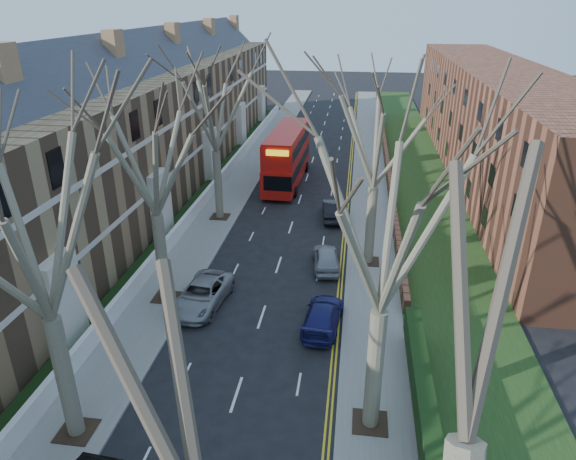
% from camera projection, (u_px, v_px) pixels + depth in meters
% --- Properties ---
extents(pavement_left, '(3.00, 102.00, 0.12)m').
position_uv_depth(pavement_left, '(246.00, 174.00, 49.99)').
color(pavement_left, slate).
rests_on(pavement_left, ground).
extents(pavement_right, '(3.00, 102.00, 0.12)m').
position_uv_depth(pavement_right, '(370.00, 179.00, 48.51)').
color(pavement_right, slate).
rests_on(pavement_right, ground).
extents(terrace_left, '(9.70, 78.00, 13.60)m').
position_uv_depth(terrace_left, '(130.00, 136.00, 41.46)').
color(terrace_left, brown).
rests_on(terrace_left, ground).
extents(flats_right, '(13.97, 54.00, 10.00)m').
position_uv_depth(flats_right, '(495.00, 122.00, 48.69)').
color(flats_right, brown).
rests_on(flats_right, ground).
extents(front_wall_left, '(0.30, 78.00, 1.00)m').
position_uv_depth(front_wall_left, '(206.00, 196.00, 42.73)').
color(front_wall_left, white).
rests_on(front_wall_left, ground).
extents(grass_verge_right, '(6.00, 102.00, 0.06)m').
position_uv_depth(grass_verge_right, '(419.00, 181.00, 47.92)').
color(grass_verge_right, '#1C3814').
rests_on(grass_verge_right, ground).
extents(tree_left_mid, '(10.50, 10.50, 14.71)m').
position_uv_depth(tree_left_mid, '(27.00, 208.00, 16.24)').
color(tree_left_mid, brown).
rests_on(tree_left_mid, ground).
extents(tree_left_far, '(10.15, 10.15, 14.22)m').
position_uv_depth(tree_left_far, '(148.00, 140.00, 25.40)').
color(tree_left_far, brown).
rests_on(tree_left_far, ground).
extents(tree_left_dist, '(10.50, 10.50, 14.71)m').
position_uv_depth(tree_left_dist, '(213.00, 93.00, 36.12)').
color(tree_left_dist, brown).
rests_on(tree_left_dist, ground).
extents(tree_right_mid, '(10.50, 10.50, 14.71)m').
position_uv_depth(tree_right_mid, '(389.00, 203.00, 16.64)').
color(tree_right_mid, brown).
rests_on(tree_right_mid, ground).
extents(tree_right_far, '(10.15, 10.15, 14.22)m').
position_uv_depth(tree_right_far, '(378.00, 121.00, 29.42)').
color(tree_right_far, brown).
rests_on(tree_right_far, ground).
extents(double_decker_bus, '(3.18, 11.66, 4.82)m').
position_uv_depth(double_decker_bus, '(287.00, 158.00, 46.98)').
color(double_decker_bus, '#B4120C').
rests_on(double_decker_bus, ground).
extents(car_left_far, '(2.88, 5.24, 1.39)m').
position_uv_depth(car_left_far, '(202.00, 294.00, 28.36)').
color(car_left_far, gray).
rests_on(car_left_far, ground).
extents(car_right_near, '(2.18, 4.57, 1.29)m').
position_uv_depth(car_right_near, '(323.00, 316.00, 26.53)').
color(car_right_near, navy).
rests_on(car_right_near, ground).
extents(car_right_mid, '(2.13, 4.20, 1.37)m').
position_uv_depth(car_right_mid, '(326.00, 258.00, 32.38)').
color(car_right_mid, gray).
rests_on(car_right_mid, ground).
extents(car_right_far, '(1.93, 4.43, 1.42)m').
position_uv_depth(car_right_far, '(333.00, 210.00, 39.71)').
color(car_right_far, black).
rests_on(car_right_far, ground).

